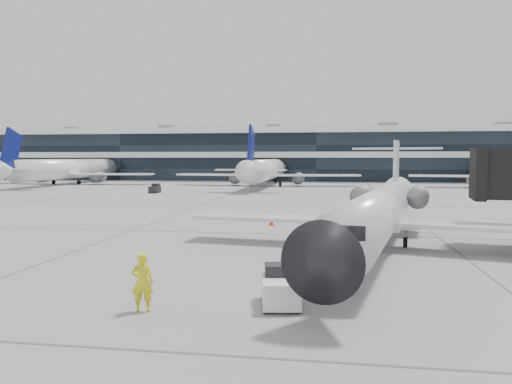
# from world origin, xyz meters

# --- Properties ---
(ground) EXTENTS (220.00, 220.00, 0.00)m
(ground) POSITION_xyz_m (0.00, 0.00, 0.00)
(ground) COLOR gray
(ground) RESTS_ON ground
(terminal) EXTENTS (170.00, 22.00, 10.00)m
(terminal) POSITION_xyz_m (0.00, 82.00, 5.00)
(terminal) COLOR black
(terminal) RESTS_ON ground
(bg_jet_left) EXTENTS (32.00, 40.00, 9.60)m
(bg_jet_left) POSITION_xyz_m (-45.00, 55.00, 0.00)
(bg_jet_left) COLOR white
(bg_jet_left) RESTS_ON ground
(bg_jet_center) EXTENTS (32.00, 40.00, 9.60)m
(bg_jet_center) POSITION_xyz_m (-8.00, 55.00, 0.00)
(bg_jet_center) COLOR white
(bg_jet_center) RESTS_ON ground
(bg_jet_right) EXTENTS (32.00, 40.00, 9.60)m
(bg_jet_right) POSITION_xyz_m (32.00, 55.00, 0.00)
(bg_jet_right) COLOR white
(bg_jet_right) RESTS_ON ground
(regional_jet) EXTENTS (21.45, 26.74, 6.21)m
(regional_jet) POSITION_xyz_m (5.97, -4.40, 2.12)
(regional_jet) COLOR silver
(regional_jet) RESTS_ON ground
(ramp_worker) EXTENTS (0.78, 0.60, 1.92)m
(ramp_worker) POSITION_xyz_m (-2.56, -16.86, 0.96)
(ramp_worker) COLOR yellow
(ramp_worker) RESTS_ON ground
(baggage_tug) EXTENTS (1.54, 2.24, 1.32)m
(baggage_tug) POSITION_xyz_m (1.78, -15.51, 0.59)
(baggage_tug) COLOR white
(baggage_tug) RESTS_ON ground
(traffic_cone) EXTENTS (0.48, 0.48, 0.62)m
(traffic_cone) POSITION_xyz_m (-0.94, 4.00, 0.29)
(traffic_cone) COLOR #F4330C
(traffic_cone) RESTS_ON ground
(far_tug) EXTENTS (1.23, 2.05, 1.29)m
(far_tug) POSITION_xyz_m (-21.12, 34.52, 0.58)
(far_tug) COLOR black
(far_tug) RESTS_ON ground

